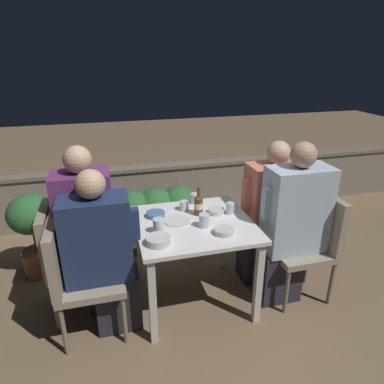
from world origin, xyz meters
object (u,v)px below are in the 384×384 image
(chair_left_near, at_px, (74,270))
(person_coral_top, at_px, (269,214))
(chair_right_far, at_px, (290,221))
(beer_bottle, at_px, (198,204))
(person_navy_jumper, at_px, (104,255))
(chair_right_near, at_px, (312,237))
(potted_plant, at_px, (33,227))
(person_blue_shirt, at_px, (291,225))
(chair_left_far, at_px, (65,252))
(person_purple_stripe, at_px, (91,232))

(chair_left_near, xyz_separation_m, person_coral_top, (1.58, 0.28, 0.10))
(chair_left_near, xyz_separation_m, chair_right_far, (1.78, 0.28, 0.00))
(chair_right_far, relative_size, beer_bottle, 3.92)
(person_navy_jumper, xyz_separation_m, chair_right_near, (1.60, -0.02, -0.09))
(chair_left_near, bearing_deg, chair_right_far, 8.86)
(person_coral_top, bearing_deg, potted_plant, 164.16)
(person_blue_shirt, bearing_deg, beer_bottle, 158.78)
(chair_right_far, bearing_deg, person_coral_top, -180.00)
(chair_left_far, height_order, potted_plant, chair_left_far)
(chair_left_far, xyz_separation_m, chair_right_near, (1.88, -0.26, 0.00))
(chair_left_near, height_order, chair_right_near, same)
(chair_left_near, height_order, person_blue_shirt, person_blue_shirt)
(person_coral_top, height_order, potted_plant, person_coral_top)
(person_purple_stripe, distance_m, person_blue_shirt, 1.51)
(chair_right_near, distance_m, person_blue_shirt, 0.24)
(chair_right_far, height_order, person_coral_top, person_coral_top)
(person_purple_stripe, height_order, chair_right_near, person_purple_stripe)
(potted_plant, bearing_deg, chair_right_near, -21.17)
(person_navy_jumper, height_order, potted_plant, person_navy_jumper)
(chair_right_far, height_order, potted_plant, chair_right_far)
(chair_left_near, xyz_separation_m, chair_left_far, (-0.08, 0.25, 0.00))
(person_navy_jumper, distance_m, chair_left_far, 0.38)
(person_blue_shirt, relative_size, person_coral_top, 1.05)
(beer_bottle, height_order, potted_plant, beer_bottle)
(person_coral_top, bearing_deg, chair_left_far, -178.94)
(potted_plant, bearing_deg, person_navy_jumper, -54.59)
(person_navy_jumper, relative_size, person_purple_stripe, 0.93)
(person_purple_stripe, bearing_deg, person_blue_shirt, -10.05)
(chair_left_near, relative_size, person_coral_top, 0.71)
(chair_left_far, xyz_separation_m, potted_plant, (-0.32, 0.59, -0.05))
(chair_left_far, bearing_deg, person_coral_top, 1.06)
(chair_left_far, relative_size, person_coral_top, 0.71)
(person_navy_jumper, bearing_deg, beer_bottle, 18.22)
(chair_left_near, bearing_deg, person_coral_top, 9.97)
(person_navy_jumper, relative_size, chair_left_far, 1.39)
(chair_right_far, bearing_deg, person_navy_jumper, -170.02)
(person_blue_shirt, bearing_deg, person_coral_top, 96.15)
(person_coral_top, height_order, beer_bottle, person_coral_top)
(person_navy_jumper, bearing_deg, chair_right_near, -0.58)
(person_purple_stripe, distance_m, beer_bottle, 0.83)
(person_coral_top, relative_size, beer_bottle, 5.55)
(person_navy_jumper, bearing_deg, person_coral_top, 11.41)
(person_navy_jumper, relative_size, beer_bottle, 5.46)
(person_coral_top, distance_m, potted_plant, 2.05)
(beer_bottle, bearing_deg, potted_plant, 156.01)
(chair_left_near, height_order, chair_left_far, same)
(chair_right_near, xyz_separation_m, potted_plant, (-2.20, 0.85, -0.05))
(person_coral_top, distance_m, beer_bottle, 0.66)
(chair_right_far, bearing_deg, chair_left_far, -179.05)
(chair_right_near, height_order, potted_plant, chair_right_near)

